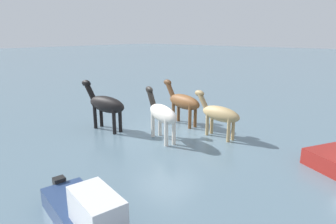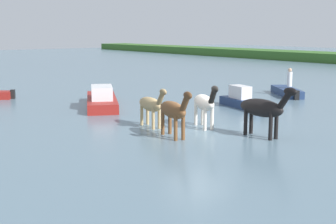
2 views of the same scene
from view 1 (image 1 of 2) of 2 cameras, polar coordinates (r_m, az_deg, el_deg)
The scene contains 6 objects.
ground_plane at distance 12.47m, azimuth -0.18°, elevation -4.07°, with size 170.75×170.75×0.00m, color slate.
horse_dark_mare at distance 11.36m, azimuth -1.22°, elevation -0.27°, with size 2.48×1.32×1.97m.
horse_gray_outer at distance 13.39m, azimuth 2.91°, elevation 2.04°, with size 2.53×0.98×1.95m.
horse_chestnut_trailing at distance 12.86m, azimuth -12.15°, elevation 1.49°, with size 2.67×0.68×2.08m.
horse_pinto_flank at distance 11.86m, azimuth 9.87°, elevation -0.32°, with size 2.31×0.77×1.79m.
boat_launch_far at distance 6.61m, azimuth -14.81°, elevation -20.39°, with size 3.79×1.69×1.31m.
Camera 1 is at (-7.63, 8.98, 4.07)m, focal length 31.28 mm.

